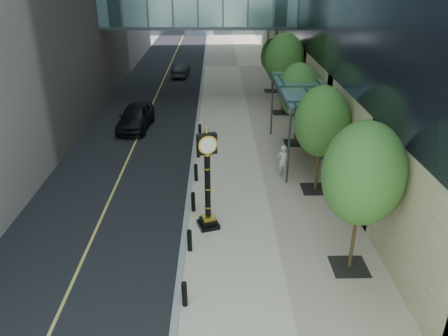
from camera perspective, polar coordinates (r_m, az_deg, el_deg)
The scene contains 12 objects.
ground at distance 15.33m, azimuth 5.41°, elevation -19.96°, with size 320.00×320.00×0.00m, color gray.
road at distance 52.16m, azimuth -7.14°, elevation 13.00°, with size 8.00×180.00×0.02m, color black.
sidewalk at distance 51.93m, azimuth 1.90°, elevation 13.15°, with size 8.00×180.00×0.06m, color beige.
curb at distance 51.89m, azimuth -2.63°, elevation 13.13°, with size 0.25×180.00×0.07m, color gray.
skywalk at distance 38.89m, azimuth -3.33°, elevation 20.52°, with size 17.00×4.20×5.80m.
entrance_canopy at distance 26.10m, azimuth 10.31°, elevation 10.02°, with size 3.00×8.00×4.38m.
bollard_row at distance 22.30m, azimuth -3.84°, elevation -2.48°, with size 0.20×16.20×0.90m.
street_trees at distance 27.04m, azimuth 10.17°, elevation 9.89°, with size 3.00×28.62×6.17m.
street_clock at distance 18.89m, azimuth -2.15°, elevation -2.47°, with size 1.10×1.10×4.66m.
pedestrian at distance 24.10m, azimuth 7.72°, elevation 0.88°, with size 0.70×0.46×1.91m, color #B8B4A9.
car_near at distance 32.08m, azimuth -11.48°, elevation 6.57°, with size 2.02×5.03×1.71m, color black.
car_far at distance 47.22m, azimuth -5.66°, elevation 12.64°, with size 1.41×4.06×1.34m, color black.
Camera 1 is at (-1.54, -10.73, 10.84)m, focal length 35.00 mm.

